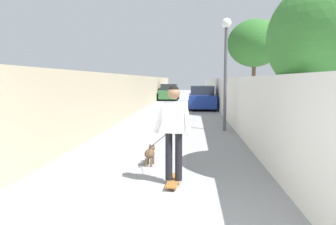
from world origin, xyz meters
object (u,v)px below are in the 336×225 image
object	(u,v)px
lamp_post	(226,54)
car_far	(169,92)
skateboard	(174,181)
tree_right_near	(255,44)
car_near	(202,98)
dog	(150,153)
person_skateboarder	(174,125)

from	to	relation	value
lamp_post	car_far	bearing A→B (deg)	11.45
skateboard	car_far	distance (m)	23.34
tree_right_near	car_near	world-z (taller)	tree_right_near
tree_right_near	lamp_post	world-z (taller)	tree_right_near
dog	car_near	distance (m)	13.39
skateboard	car_near	distance (m)	14.53
person_skateboarder	skateboard	bearing A→B (deg)	-153.43
tree_right_near	skateboard	bearing A→B (deg)	161.77
person_skateboarder	car_near	xyz separation A→B (m)	(14.49, -0.94, -0.39)
person_skateboarder	dog	bearing A→B (deg)	27.27
skateboard	car_near	size ratio (longest dim) A/B	0.20
tree_right_near	person_skateboarder	distance (m)	11.55
lamp_post	skateboard	xyz separation A→B (m)	(-5.93, 1.54, -2.80)
lamp_post	tree_right_near	bearing A→B (deg)	-22.65
car_near	car_far	bearing A→B (deg)	18.38
car_near	car_far	size ratio (longest dim) A/B	1.01
skateboard	car_far	xyz separation A→B (m)	(23.24, 1.97, 0.65)
dog	car_far	xyz separation A→B (m)	(22.05, 1.36, 0.44)
tree_right_near	person_skateboarder	xyz separation A→B (m)	(-10.67, 3.51, -2.70)
tree_right_near	skateboard	xyz separation A→B (m)	(-10.67, 3.51, -3.74)
car_near	lamp_post	bearing A→B (deg)	-175.99
tree_right_near	car_far	distance (m)	14.07
car_near	car_far	xyz separation A→B (m)	(8.76, 2.91, -0.00)
tree_right_near	dog	world-z (taller)	tree_right_near
tree_right_near	car_near	distance (m)	5.55
dog	car_far	world-z (taller)	car_far
lamp_post	skateboard	bearing A→B (deg)	165.47
car_near	car_far	distance (m)	9.23
tree_right_near	car_far	bearing A→B (deg)	23.56
dog	person_skateboarder	bearing A→B (deg)	-152.73
car_near	car_far	world-z (taller)	same
car_far	car_near	bearing A→B (deg)	-161.62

